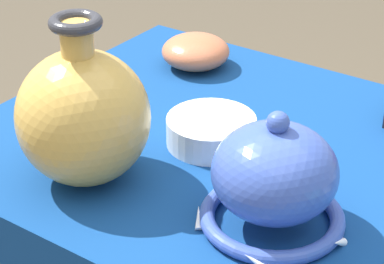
{
  "coord_description": "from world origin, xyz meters",
  "views": [
    {
      "loc": [
        0.49,
        -0.92,
        1.39
      ],
      "look_at": [
        -0.05,
        -0.14,
        0.85
      ],
      "focal_mm": 70.0,
      "sensor_mm": 36.0,
      "label": 1
    }
  ],
  "objects_px": {
    "vase_dome_bell": "(274,180)",
    "bowl_shallow_terracotta": "(196,51)",
    "vase_tall_bulbous": "(83,115)",
    "pot_squat_porcelain": "(211,131)"
  },
  "relations": [
    {
      "from": "vase_tall_bulbous",
      "to": "vase_dome_bell",
      "type": "relative_size",
      "value": 1.2
    },
    {
      "from": "vase_dome_bell",
      "to": "vase_tall_bulbous",
      "type": "bearing_deg",
      "value": -168.85
    },
    {
      "from": "vase_dome_bell",
      "to": "bowl_shallow_terracotta",
      "type": "relative_size",
      "value": 1.6
    },
    {
      "from": "vase_tall_bulbous",
      "to": "pot_squat_porcelain",
      "type": "distance_m",
      "value": 0.23
    },
    {
      "from": "bowl_shallow_terracotta",
      "to": "pot_squat_porcelain",
      "type": "bearing_deg",
      "value": -50.53
    },
    {
      "from": "vase_tall_bulbous",
      "to": "bowl_shallow_terracotta",
      "type": "height_order",
      "value": "vase_tall_bulbous"
    },
    {
      "from": "pot_squat_porcelain",
      "to": "bowl_shallow_terracotta",
      "type": "height_order",
      "value": "bowl_shallow_terracotta"
    },
    {
      "from": "bowl_shallow_terracotta",
      "to": "vase_tall_bulbous",
      "type": "bearing_deg",
      "value": -77.44
    },
    {
      "from": "vase_tall_bulbous",
      "to": "bowl_shallow_terracotta",
      "type": "distance_m",
      "value": 0.45
    },
    {
      "from": "vase_tall_bulbous",
      "to": "bowl_shallow_terracotta",
      "type": "xyz_separation_m",
      "value": [
        -0.1,
        0.43,
        -0.08
      ]
    }
  ]
}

